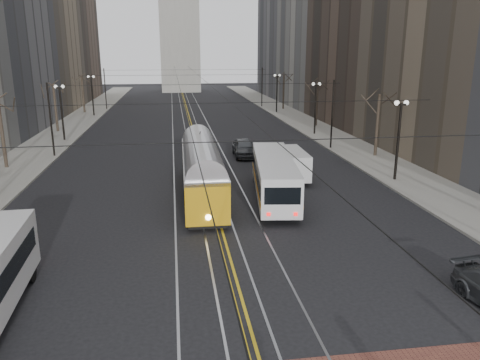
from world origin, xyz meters
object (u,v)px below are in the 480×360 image
object	(u,v)px
cargo_van	(291,165)
sedan_grey	(244,148)
streetcar	(202,175)
rear_bus	(274,179)

from	to	relation	value
cargo_van	sedan_grey	distance (m)	8.60
streetcar	rear_bus	bearing A→B (deg)	-11.47
rear_bus	sedan_grey	distance (m)	12.82
rear_bus	cargo_van	size ratio (longest dim) A/B	2.12
cargo_van	rear_bus	bearing A→B (deg)	-114.91
rear_bus	cargo_van	world-z (taller)	rear_bus
streetcar	sedan_grey	size ratio (longest dim) A/B	2.70
streetcar	cargo_van	xyz separation A→B (m)	(6.80, 3.51, -0.41)
rear_bus	sedan_grey	world-z (taller)	rear_bus
streetcar	rear_bus	distance (m)	4.63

